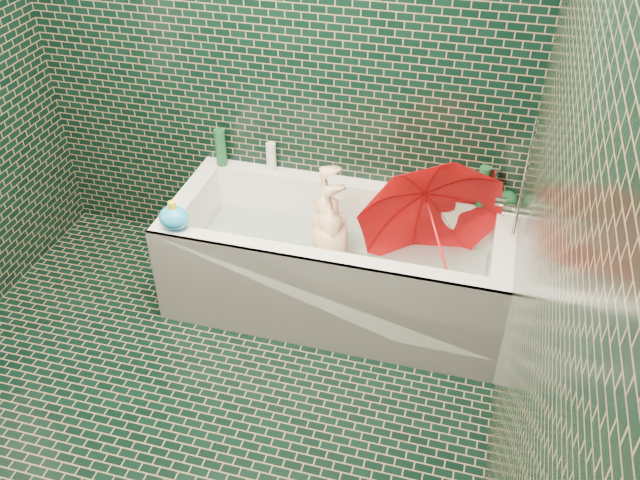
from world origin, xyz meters
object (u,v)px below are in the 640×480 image
(rubber_duck, at_px, (469,192))
(bath_toy, at_px, (174,217))
(bathtub, at_px, (336,272))
(child, at_px, (335,256))
(umbrella, at_px, (437,236))

(rubber_duck, relative_size, bath_toy, 0.69)
(bathtub, xyz_separation_m, child, (-0.01, -0.00, 0.10))
(child, relative_size, umbrella, 1.33)
(bathtub, height_order, bath_toy, bath_toy)
(umbrella, distance_m, rubber_duck, 0.36)
(bath_toy, bearing_deg, umbrella, -3.76)
(child, height_order, rubber_duck, rubber_duck)
(bathtub, xyz_separation_m, bath_toy, (-0.72, -0.29, 0.40))
(rubber_duck, bearing_deg, child, -147.27)
(bathtub, relative_size, bath_toy, 9.56)
(umbrella, distance_m, bath_toy, 1.25)
(bathtub, height_order, child, bathtub)
(child, bearing_deg, bath_toy, -85.19)
(child, distance_m, rubber_duck, 0.75)
(bathtub, xyz_separation_m, umbrella, (0.49, 0.00, 0.33))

